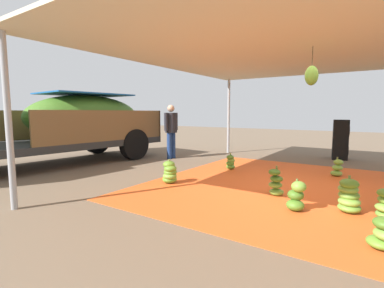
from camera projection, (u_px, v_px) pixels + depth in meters
The scene contains 13 objects.
ground_plane at pixel (174, 171), 7.47m from camera, with size 40.00×40.00×0.00m, color brown.
tarp_orange at pixel (289, 187), 5.82m from camera, with size 5.75×5.47×0.01m, color #E05B23.
tent_canopy at pixel (299, 51), 5.46m from camera, with size 8.00×7.00×2.81m.
banana_bunch_0 at pixel (230, 162), 7.61m from camera, with size 0.29×0.27×0.44m.
banana_bunch_1 at pixel (349, 197), 4.32m from camera, with size 0.42×0.42×0.57m.
banana_bunch_4 at pixel (276, 183), 5.22m from camera, with size 0.35×0.35×0.55m.
banana_bunch_5 at pixel (337, 168), 6.77m from camera, with size 0.33×0.33×0.46m.
banana_bunch_6 at pixel (384, 235), 3.14m from camera, with size 0.43×0.45×0.43m.
banana_bunch_8 at pixel (170, 173), 6.09m from camera, with size 0.38×0.41×0.53m.
banana_bunch_9 at pixel (296, 197), 4.40m from camera, with size 0.37×0.35×0.50m.
cargo_truck_main at pixel (40, 121), 7.94m from camera, with size 7.05×3.12×2.40m.
worker_0 at pixel (171, 127), 9.36m from camera, with size 0.66×0.40×1.79m.
speaker_stack at pixel (340, 140), 9.23m from camera, with size 0.62×0.54×1.30m.
Camera 1 is at (-5.84, -1.48, 1.54)m, focal length 26.33 mm.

